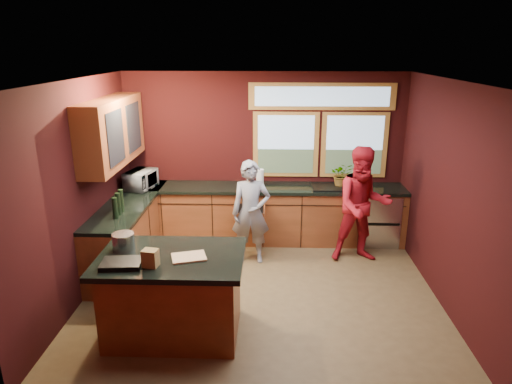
# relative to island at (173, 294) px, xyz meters

# --- Properties ---
(floor) EXTENTS (4.50, 4.50, 0.00)m
(floor) POSITION_rel_island_xyz_m (0.94, 0.90, -0.48)
(floor) COLOR brown
(floor) RESTS_ON ground
(room_shell) EXTENTS (4.52, 4.02, 2.71)m
(room_shell) POSITION_rel_island_xyz_m (0.34, 1.22, 1.32)
(room_shell) COLOR black
(room_shell) RESTS_ON ground
(back_counter) EXTENTS (4.50, 0.64, 0.93)m
(back_counter) POSITION_rel_island_xyz_m (1.14, 2.59, -0.01)
(back_counter) COLOR #5A2D15
(back_counter) RESTS_ON floor
(left_counter) EXTENTS (0.64, 2.30, 0.93)m
(left_counter) POSITION_rel_island_xyz_m (-1.01, 1.75, -0.01)
(left_counter) COLOR #5A2D15
(left_counter) RESTS_ON floor
(island) EXTENTS (1.55, 1.05, 0.95)m
(island) POSITION_rel_island_xyz_m (0.00, 0.00, 0.00)
(island) COLOR #5A2D15
(island) RESTS_ON floor
(person_grey) EXTENTS (0.58, 0.40, 1.53)m
(person_grey) POSITION_rel_island_xyz_m (0.77, 1.83, 0.29)
(person_grey) COLOR slate
(person_grey) RESTS_ON floor
(person_red) EXTENTS (0.89, 0.72, 1.73)m
(person_red) POSITION_rel_island_xyz_m (2.39, 1.92, 0.39)
(person_red) COLOR #A2121D
(person_red) RESTS_ON floor
(microwave) EXTENTS (0.46, 0.59, 0.29)m
(microwave) POSITION_rel_island_xyz_m (-0.98, 2.40, 0.60)
(microwave) COLOR #999999
(microwave) RESTS_ON left_counter
(potted_plant) EXTENTS (0.34, 0.30, 0.38)m
(potted_plant) POSITION_rel_island_xyz_m (2.18, 2.65, 0.64)
(potted_plant) COLOR #999999
(potted_plant) RESTS_ON back_counter
(paper_towel) EXTENTS (0.12, 0.12, 0.28)m
(paper_towel) POSITION_rel_island_xyz_m (0.88, 2.60, 0.59)
(paper_towel) COLOR white
(paper_towel) RESTS_ON back_counter
(cutting_board) EXTENTS (0.41, 0.34, 0.02)m
(cutting_board) POSITION_rel_island_xyz_m (0.20, -0.05, 0.48)
(cutting_board) COLOR #A57F55
(cutting_board) RESTS_ON island
(stock_pot) EXTENTS (0.24, 0.24, 0.18)m
(stock_pot) POSITION_rel_island_xyz_m (-0.55, 0.15, 0.56)
(stock_pot) COLOR #AAAAAE
(stock_pot) RESTS_ON island
(paper_bag) EXTENTS (0.17, 0.14, 0.18)m
(paper_bag) POSITION_rel_island_xyz_m (-0.15, -0.25, 0.56)
(paper_bag) COLOR brown
(paper_bag) RESTS_ON island
(black_tray) EXTENTS (0.42, 0.32, 0.05)m
(black_tray) POSITION_rel_island_xyz_m (-0.45, -0.25, 0.49)
(black_tray) COLOR black
(black_tray) RESTS_ON island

